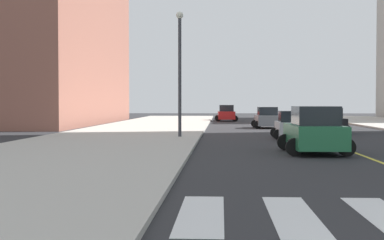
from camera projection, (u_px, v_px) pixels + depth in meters
sidewalk_kerb_west at (94, 146)px, 27.12m from camera, size 10.00×120.00×0.15m
lane_divider_paint at (291, 129)px, 46.43m from camera, size 0.16×80.00×0.01m
low_rise_brick_west at (29, 21)px, 57.96m from camera, size 16.00×32.00×21.83m
car_green_nearest at (314, 131)px, 23.91m from camera, size 2.94×4.65×2.06m
car_yellow_second at (325, 116)px, 59.06m from camera, size 2.60×4.07×1.79m
car_silver_third at (291, 126)px, 33.59m from camera, size 2.45×3.88×1.72m
car_black_fourth at (330, 121)px, 39.66m from camera, size 2.69×4.19×1.84m
car_blue_fifth at (315, 114)px, 65.24m from camera, size 2.50×3.97×1.76m
car_gray_sixth at (267, 118)px, 47.81m from camera, size 2.65×4.18×1.85m
car_red_seventh at (226, 114)px, 66.10m from camera, size 2.81×4.43×1.96m
street_lamp at (180, 63)px, 33.34m from camera, size 0.44×0.44×7.61m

